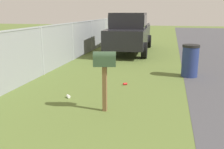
# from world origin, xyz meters

# --- Properties ---
(mailbox) EXTENTS (0.30, 0.52, 1.35)m
(mailbox) POSITION_xyz_m (5.96, 0.43, 1.08)
(mailbox) COLOR brown
(mailbox) RESTS_ON ground
(pickup_truck) EXTENTS (5.66, 2.25, 2.09)m
(pickup_truck) POSITION_xyz_m (14.29, 1.22, 1.11)
(pickup_truck) COLOR black
(pickup_truck) RESTS_ON ground
(trash_bin) EXTENTS (0.57, 0.57, 1.09)m
(trash_bin) POSITION_xyz_m (9.58, -1.62, 0.55)
(trash_bin) COLOR navy
(trash_bin) RESTS_ON ground
(fence_section) EXTENTS (19.78, 0.07, 1.69)m
(fence_section) POSITION_xyz_m (10.10, 3.37, 0.92)
(fence_section) COLOR #9EA3A8
(fence_section) RESTS_ON ground
(litter_can_midfield_a) EXTENTS (0.12, 0.14, 0.07)m
(litter_can_midfield_a) POSITION_xyz_m (8.09, 0.34, 0.03)
(litter_can_midfield_a) COLOR red
(litter_can_midfield_a) RESTS_ON ground
(litter_cup_midfield_b) EXTENTS (0.13, 0.13, 0.08)m
(litter_cup_midfield_b) POSITION_xyz_m (6.59, 1.57, 0.04)
(litter_cup_midfield_b) COLOR white
(litter_cup_midfield_b) RESTS_ON ground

